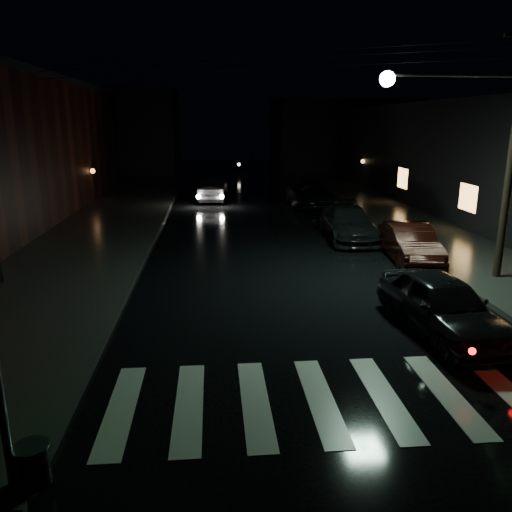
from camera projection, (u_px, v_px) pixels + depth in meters
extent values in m
plane|color=black|center=(188.00, 422.00, 8.49)|extent=(120.00, 120.00, 0.00)
cube|color=#282826|center=(86.00, 238.00, 21.51)|extent=(6.00, 44.00, 0.15)
cube|color=#282826|center=(422.00, 231.00, 22.76)|extent=(4.00, 44.00, 0.15)
cube|color=black|center=(106.00, 131.00, 49.88)|extent=(14.00, 10.00, 8.00)
cube|color=black|center=(341.00, 135.00, 52.01)|extent=(14.00, 10.00, 7.00)
cube|color=beige|center=(352.00, 398.00, 9.21)|extent=(9.00, 3.00, 0.01)
cylinder|color=black|center=(33.00, 466.00, 6.77)|extent=(0.44, 0.44, 0.55)
cylinder|color=slate|center=(31.00, 447.00, 6.69)|extent=(0.48, 0.48, 0.04)
cylinder|color=slate|center=(456.00, 76.00, 14.22)|extent=(4.00, 0.08, 0.08)
sphere|color=#BFFFD8|center=(387.00, 79.00, 14.08)|extent=(0.44, 0.44, 0.44)
imported|color=black|center=(442.00, 305.00, 11.85)|extent=(2.14, 4.38, 1.44)
imported|color=black|center=(410.00, 243.00, 18.07)|extent=(1.84, 4.26, 1.36)
imported|color=black|center=(348.00, 223.00, 21.46)|extent=(2.19, 4.97, 1.42)
imported|color=black|center=(309.00, 194.00, 29.80)|extent=(2.48, 5.36, 1.49)
imported|color=black|center=(213.00, 189.00, 31.82)|extent=(1.93, 4.64, 1.49)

